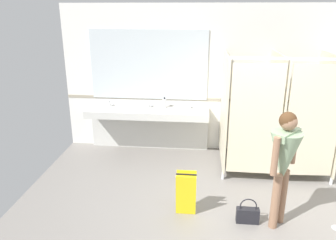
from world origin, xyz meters
The scene contains 10 objects.
ground_plane centered at (0.00, 0.00, -0.05)m, with size 6.83×5.75×0.10m, color gray.
wall_back centered at (0.00, 2.64, 1.44)m, with size 6.83×0.12×2.87m, color silver.
wall_back_tile_band centered at (0.00, 2.57, 1.05)m, with size 6.83×0.01×0.06m, color #9E937F.
vanity_counter centered at (-1.72, 2.37, 0.65)m, with size 2.41×0.54×1.01m.
mirror_panel centered at (-1.72, 2.56, 1.72)m, with size 2.31×0.02×1.36m, color silver.
bathroom_stalls centered at (0.63, 1.70, 1.09)m, with size 1.84×1.35×2.09m.
person_standing centered at (0.38, 0.11, 1.00)m, with size 0.56×0.56×1.59m.
handbag centered at (-0.01, 0.10, 0.12)m, with size 0.30×0.11×0.37m.
soap_dispenser centered at (-1.39, 2.45, 0.99)m, with size 0.07×0.07×0.22m.
wet_floor_sign centered at (-0.85, 0.22, 0.33)m, with size 0.28×0.19×0.64m.
Camera 1 is at (-0.71, -3.77, 2.78)m, focal length 34.97 mm.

